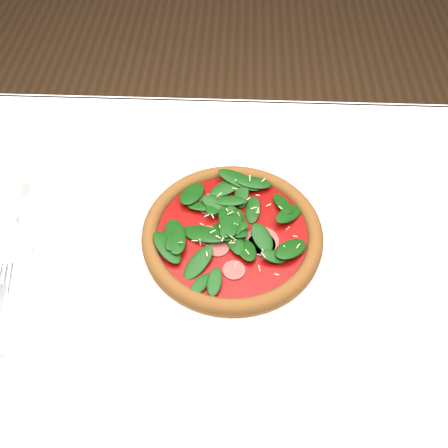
{
  "coord_description": "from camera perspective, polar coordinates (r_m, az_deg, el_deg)",
  "views": [
    {
      "loc": [
        0.04,
        -0.4,
        1.38
      ],
      "look_at": [
        0.03,
        0.07,
        0.77
      ],
      "focal_mm": 40.0,
      "sensor_mm": 36.0,
      "label": 1
    }
  ],
  "objects": [
    {
      "name": "ground",
      "position": [
        1.44,
        -1.22,
        -21.67
      ],
      "size": [
        6.0,
        6.0,
        0.0
      ],
      "primitive_type": "plane",
      "color": "brown",
      "rests_on": "ground"
    },
    {
      "name": "dining_table",
      "position": [
        0.83,
        -1.97,
        -9.13
      ],
      "size": [
        1.21,
        0.81,
        0.75
      ],
      "color": "white",
      "rests_on": "ground"
    },
    {
      "name": "plate",
      "position": [
        0.77,
        0.94,
        -1.76
      ],
      "size": [
        0.32,
        0.32,
        0.01
      ],
      "color": "silver",
      "rests_on": "dining_table"
    },
    {
      "name": "pizza",
      "position": [
        0.75,
        0.96,
        -0.95
      ],
      "size": [
        0.34,
        0.34,
        0.04
      ],
      "rotation": [
        0.0,
        0.0,
        -0.27
      ],
      "color": "#945B23",
      "rests_on": "plate"
    },
    {
      "name": "wine_glass",
      "position": [
        0.71,
        -24.16,
        4.11
      ],
      "size": [
        0.09,
        0.09,
        0.21
      ],
      "color": "silver",
      "rests_on": "dining_table"
    }
  ]
}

